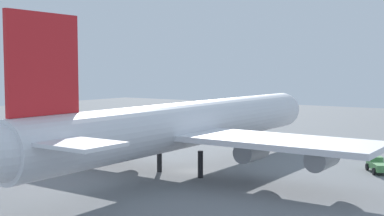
# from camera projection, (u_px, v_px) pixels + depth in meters

# --- Properties ---
(ground_plane) EXTENTS (264.65, 264.65, 0.00)m
(ground_plane) POSITION_uv_depth(u_px,v_px,m) (192.00, 171.00, 70.89)
(ground_plane) COLOR slate
(cargo_airplane) EXTENTS (66.16, 52.87, 19.78)m
(cargo_airplane) POSITION_uv_depth(u_px,v_px,m) (191.00, 125.00, 70.14)
(cargo_airplane) COLOR silver
(cargo_airplane) RESTS_ON ground_plane
(catering_truck) EXTENTS (5.38, 4.28, 1.99)m
(catering_truck) POSITION_uv_depth(u_px,v_px,m) (378.00, 165.00, 70.02)
(catering_truck) COLOR #4C8C4C
(catering_truck) RESTS_ON ground_plane
(safety_cone_nose) EXTENTS (0.57, 0.57, 0.81)m
(safety_cone_nose) POSITION_uv_depth(u_px,v_px,m) (278.00, 142.00, 95.72)
(safety_cone_nose) COLOR orange
(safety_cone_nose) RESTS_ON ground_plane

